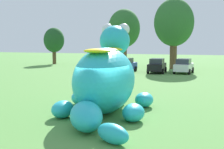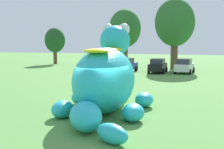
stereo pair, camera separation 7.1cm
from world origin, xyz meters
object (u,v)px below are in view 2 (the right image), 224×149
Objects in this scene: car_white at (184,66)px; spectator_by_cars at (125,88)px; car_blue at (126,65)px; car_black at (158,66)px; car_red at (101,64)px; giant_inflatable_creature at (105,79)px.

car_white reaches higher than spectator_by_cars.
spectator_by_cars is at bearing -92.66° from car_white.
car_blue reaches higher than spectator_by_cars.
car_blue and car_black have the same top height.
car_black is at bearing 96.72° from spectator_by_cars.
car_black is 1.01× the size of car_white.
car_white is (6.96, 0.90, 0.00)m from car_blue.
car_red is 1.00× the size of car_black.
car_white is 2.43× the size of spectator_by_cars.
giant_inflatable_creature is 2.15× the size of car_white.
car_blue is (-6.05, 21.27, -0.88)m from giant_inflatable_creature.
giant_inflatable_creature is at bearing -84.30° from car_black.
giant_inflatable_creature is 22.13m from car_blue.
giant_inflatable_creature is at bearing -74.11° from car_blue.
giant_inflatable_creature is 2.11× the size of car_red.
car_black is at bearing -0.69° from car_red.
car_black is 3.12m from car_white.
car_red is 10.46m from car_white.
giant_inflatable_creature is 23.63m from car_red.
car_red and car_blue have the same top height.
car_red is at bearing 179.31° from car_black.
giant_inflatable_creature is 5.22× the size of spectator_by_cars.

